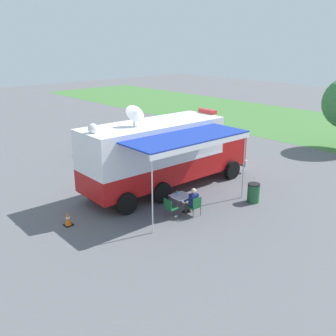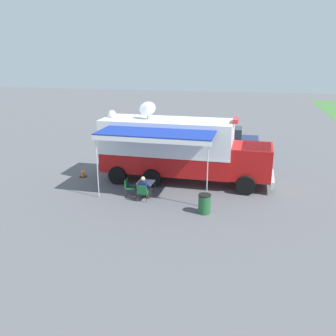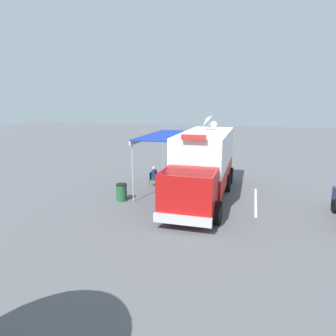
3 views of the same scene
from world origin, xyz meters
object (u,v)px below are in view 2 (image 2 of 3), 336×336
folding_chair_beside_table (129,186)px  seated_responder (144,188)px  traffic_cone (83,172)px  car_behind_truck (228,139)px  command_truck (180,148)px  water_bottle (144,179)px  folding_table (146,183)px  folding_chair_at_table (143,192)px  trash_bin (204,204)px

folding_chair_beside_table → seated_responder: (0.41, 0.91, 0.14)m
traffic_cone → car_behind_truck: (-7.77, 7.99, 0.60)m
command_truck → water_bottle: bearing=-31.2°
folding_table → folding_chair_at_table: folding_chair_at_table is taller
folding_table → traffic_cone: 4.88m
trash_bin → traffic_cone: trash_bin is taller
command_truck → traffic_cone: bearing=-85.9°
folding_chair_at_table → car_behind_truck: bearing=161.6°
trash_bin → traffic_cone: (-3.63, -7.58, -0.18)m
car_behind_truck → folding_table: bearing=-20.1°
folding_chair_beside_table → trash_bin: size_ratio=0.96×
seated_responder → car_behind_truck: bearing=161.3°
seated_responder → car_behind_truck: 11.04m
traffic_cone → car_behind_truck: car_behind_truck is taller
trash_bin → traffic_cone: 8.41m
folding_chair_at_table → folding_chair_beside_table: size_ratio=1.00×
command_truck → seated_responder: command_truck is taller
command_truck → traffic_cone: (0.40, -5.70, -1.66)m
water_bottle → trash_bin: 3.73m
folding_chair_at_table → trash_bin: (0.75, 3.12, -0.06)m
command_truck → folding_chair_beside_table: (2.68, -2.15, -1.43)m
command_truck → car_behind_truck: command_truck is taller
command_truck → folding_table: 3.08m
folding_table → seated_responder: (0.61, 0.06, -0.02)m
trash_bin → folding_chair_beside_table: bearing=-108.6°
car_behind_truck → command_truck: bearing=-17.3°
command_truck → car_behind_truck: (-7.36, 2.29, -1.06)m
folding_table → water_bottle: 0.23m
folding_chair_at_table → command_truck: bearing=159.2°
command_truck → folding_table: size_ratio=11.64×
water_bottle → seated_responder: 0.76m
folding_table → folding_chair_beside_table: size_ratio=0.94×
folding_chair_at_table → car_behind_truck: car_behind_truck is taller
folding_chair_beside_table → car_behind_truck: car_behind_truck is taller
command_truck → folding_chair_beside_table: command_truck is taller
water_bottle → folding_chair_at_table: 0.98m
seated_responder → folding_chair_beside_table: bearing=-114.4°
folding_chair_at_table → folding_chair_beside_table: (-0.60, -0.91, 0.00)m
folding_chair_at_table → seated_responder: size_ratio=0.70×
trash_bin → car_behind_truck: car_behind_truck is taller
command_truck → water_bottle: command_truck is taller
seated_responder → trash_bin: seated_responder is taller
folding_table → folding_chair_beside_table: folding_chair_beside_table is taller
trash_bin → car_behind_truck: size_ratio=0.22×
command_truck → trash_bin: 4.69m
folding_table → car_behind_truck: 10.48m
trash_bin → command_truck: bearing=-155.0°
folding_table → command_truck: bearing=152.3°
command_truck → folding_chair_at_table: (3.28, -1.25, -1.43)m
water_bottle → traffic_cone: (-1.97, -4.26, -0.55)m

